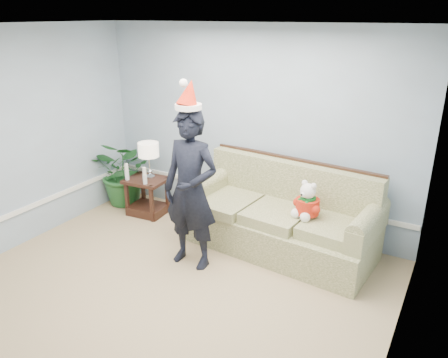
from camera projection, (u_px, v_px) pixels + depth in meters
room_shell at (122, 191)px, 3.79m from camera, size 4.54×5.04×2.74m
wainscot_trim at (121, 208)px, 5.61m from camera, size 4.49×4.99×0.06m
sofa at (281, 220)px, 5.45m from camera, size 2.39×1.18×1.08m
side_table at (148, 200)px, 6.45m from camera, size 0.61×0.53×0.55m
table_lamp at (149, 151)px, 6.23m from camera, size 0.30×0.30×0.53m
candle_pair at (136, 174)px, 6.18m from camera, size 0.39×0.06×0.24m
houseplant at (125, 172)px, 6.68m from camera, size 0.94×0.82×1.04m
man at (191, 190)px, 4.91m from camera, size 0.69×0.46×1.86m
santa_hat at (189, 95)px, 4.55m from camera, size 0.33×0.36×0.34m
teddy_bear at (307, 204)px, 5.05m from camera, size 0.35×0.35×0.45m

